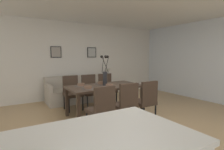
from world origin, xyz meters
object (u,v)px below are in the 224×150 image
at_px(framed_picture_left, 56,52).
at_px(sofa, 78,92).
at_px(centerpiece_vase, 105,74).
at_px(bowl_near_left, 88,87).
at_px(dining_chair_far_left, 126,102).
at_px(bowl_near_right, 81,84).
at_px(dining_chair_mid_right, 107,87).
at_px(dining_chair_mid_left, 146,99).
at_px(side_table, 108,90).
at_px(dining_chair_near_right, 72,91).
at_px(framed_picture_center, 92,52).
at_px(dining_chair_far_right, 90,89).
at_px(bowl_far_right, 101,83).
at_px(table_lamp, 108,72).
at_px(dining_chair_near_left, 102,107).
at_px(dining_table, 105,88).
at_px(bowl_far_left, 109,85).

bearing_deg(framed_picture_left, sofa, -42.38).
bearing_deg(centerpiece_vase, bowl_near_left, -158.58).
bearing_deg(bowl_near_left, dining_chair_far_left, -48.84).
bearing_deg(bowl_near_right, centerpiece_vase, -21.18).
xyz_separation_m(dining_chair_far_left, dining_chair_mid_right, (0.50, 1.71, 0.00)).
relative_size(dining_chair_mid_left, side_table, 1.77).
bearing_deg(dining_chair_mid_left, dining_chair_near_right, 122.51).
bearing_deg(dining_chair_mid_right, centerpiece_vase, -121.41).
bearing_deg(dining_chair_near_right, dining_chair_far_left, -71.67).
bearing_deg(dining_chair_mid_right, framed_picture_left, 131.73).
bearing_deg(framed_picture_center, dining_chair_far_right, -116.86).
bearing_deg(bowl_far_right, dining_chair_near_right, 129.84).
bearing_deg(framed_picture_left, table_lamp, -18.31).
bearing_deg(bowl_far_right, dining_chair_near_left, -116.90).
height_order(dining_chair_far_right, table_lamp, table_lamp).
relative_size(dining_chair_far_left, dining_chair_mid_right, 1.00).
relative_size(dining_chair_near_right, dining_chair_far_left, 1.00).
bearing_deg(bowl_near_right, dining_chair_mid_left, -44.45).
xyz_separation_m(dining_chair_far_right, bowl_near_left, (-0.52, -1.06, 0.27)).
bearing_deg(dining_table, dining_chair_near_right, 122.30).
relative_size(dining_chair_mid_left, table_lamp, 1.80).
xyz_separation_m(bowl_near_left, table_lamp, (1.54, 1.83, 0.11)).
height_order(bowl_far_right, sofa, bowl_far_right).
xyz_separation_m(dining_chair_mid_left, bowl_near_left, (-1.09, 0.65, 0.27)).
xyz_separation_m(bowl_far_left, framed_picture_left, (-0.64, 2.37, 0.81)).
bearing_deg(dining_chair_mid_left, sofa, 104.64).
bearing_deg(side_table, dining_chair_near_right, -154.30).
bearing_deg(dining_chair_mid_left, table_lamp, 79.85).
xyz_separation_m(bowl_near_left, side_table, (1.54, 1.83, -0.52)).
distance_m(dining_chair_near_left, dining_chair_far_right, 1.83).
relative_size(dining_chair_near_right, bowl_far_left, 5.41).
distance_m(dining_chair_mid_right, centerpiece_vase, 1.12).
relative_size(dining_table, dining_chair_mid_right, 1.96).
bearing_deg(dining_chair_mid_left, side_table, 79.85).
height_order(dining_chair_far_right, side_table, dining_chair_far_right).
bearing_deg(dining_chair_mid_right, bowl_far_left, -116.10).
distance_m(sofa, framed_picture_left, 1.49).
xyz_separation_m(dining_table, dining_chair_mid_left, (0.55, -0.86, -0.15)).
bearing_deg(dining_chair_mid_right, dining_chair_mid_left, -88.95).
distance_m(bowl_near_right, side_table, 2.15).
bearing_deg(dining_chair_far_right, dining_chair_far_left, -88.47).
relative_size(dining_chair_near_left, table_lamp, 1.80).
bearing_deg(table_lamp, framed_picture_left, 161.69).
distance_m(dining_chair_near_left, sofa, 2.63).
bearing_deg(framed_picture_left, dining_chair_mid_left, -68.47).
height_order(dining_chair_near_left, side_table, dining_chair_near_left).
relative_size(dining_chair_far_right, sofa, 0.47).
height_order(dining_table, bowl_far_left, bowl_far_left).
distance_m(centerpiece_vase, bowl_near_right, 0.63).
distance_m(dining_chair_near_right, dining_chair_far_left, 1.81).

